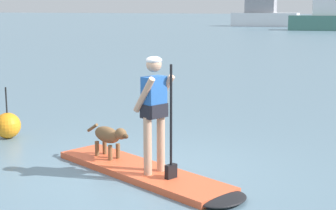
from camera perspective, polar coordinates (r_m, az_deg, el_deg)
ground_plane at (r=8.01m, az=-2.98°, el=-7.55°), size 400.00×400.00×0.00m
paddleboard at (r=7.83m, az=-1.88°, el=-7.58°), size 3.53×2.01×0.10m
person_paddler at (r=7.50m, az=-1.44°, el=-0.16°), size 0.68×0.59×1.71m
dog at (r=8.46m, az=-6.45°, el=-3.38°), size 1.00×0.47×0.54m
moored_boat_starboard at (r=71.89m, az=10.41°, el=9.53°), size 8.82×4.11×4.31m
marker_buoy at (r=10.55m, az=-17.07°, el=-2.14°), size 0.50×0.50×1.00m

